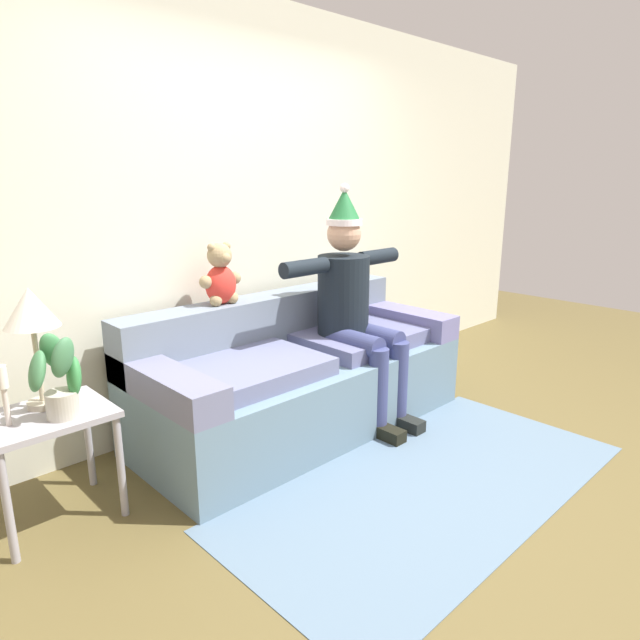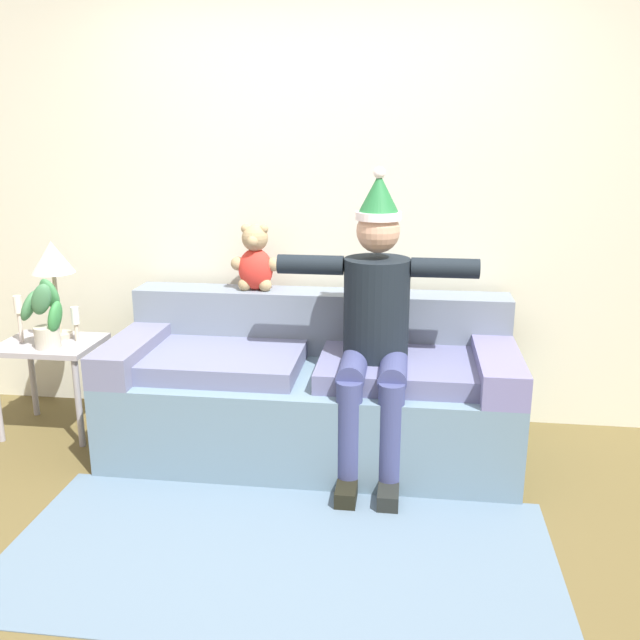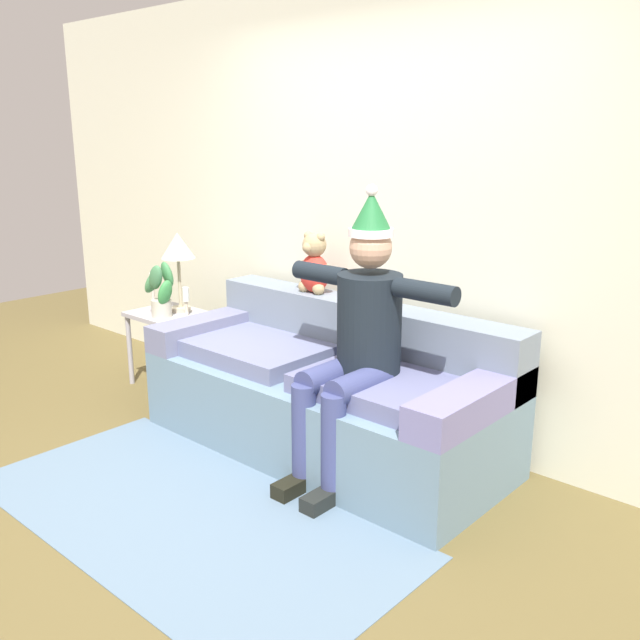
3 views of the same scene
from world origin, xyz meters
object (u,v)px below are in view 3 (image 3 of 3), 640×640
Objects in this scene: person_seated at (358,334)px; potted_plant at (161,291)px; candle_tall at (153,286)px; teddy_bear at (314,266)px; couch at (328,392)px; side_table at (170,325)px; table_lamp at (178,250)px; candle_short at (186,298)px.

potted_plant is (-1.83, 0.09, -0.06)m from person_seated.
person_seated is 2.04m from candle_tall.
couch is at bearing -38.12° from teddy_bear.
side_table is (-1.16, -0.27, -0.54)m from teddy_bear.
table_lamp is at bearing 175.90° from couch.
candle_short is at bearing 177.52° from couch.
couch is 5.41× the size of potted_plant.
table_lamp is (0.02, 0.09, 0.54)m from side_table.
candle_tall is 1.35× the size of candle_short.
person_seated is 5.68× the size of candle_tall.
couch is 1.54m from potted_plant.
person_seated reaches higher than side_table.
teddy_bear is 0.70× the size of side_table.
teddy_bear is at bearing 9.17° from table_lamp.
side_table is 1.37× the size of potted_plant.
couch is 0.81m from teddy_bear.
person_seated is 1.83m from potted_plant.
teddy_bear is at bearing 12.96° from candle_short.
table_lamp is 2.80× the size of candle_short.
potted_plant is (0.03, -0.18, -0.26)m from table_lamp.
candle_tall is at bearing 175.48° from person_seated.
table_lamp is at bearing 75.06° from side_table.
side_table is at bearing -104.94° from table_lamp.
candle_short is at bearing -20.42° from table_lamp.
table_lamp is (-1.51, 0.11, 0.66)m from couch.
side_table is at bearing 7.44° from candle_tall.
potted_plant reaches higher than side_table.
table_lamp is (-1.14, -0.18, -0.00)m from teddy_bear.
candle_short is (0.10, 0.14, -0.05)m from potted_plant.
teddy_bear is 0.67× the size of table_lamp.
candle_tall is at bearing -167.48° from teddy_bear.
person_seated reaches higher than candle_short.
candle_short is (0.13, -0.05, -0.32)m from table_lamp.
table_lamp is at bearing 31.49° from candle_tall.
teddy_bear is 1.15m from table_lamp.
couch is 1.42m from candle_short.
person_seated is at bearing -5.50° from side_table.
couch reaches higher than candle_tall.
table_lamp reaches higher than potted_plant.
person_seated is at bearing -2.66° from potted_plant.
side_table is at bearing 117.10° from potted_plant.
candle_short reaches higher than side_table.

